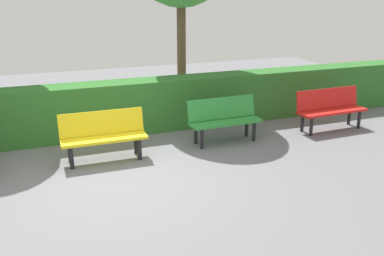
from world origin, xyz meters
name	(u,v)px	position (x,y,z in m)	size (l,w,h in m)	color
ground_plane	(117,178)	(0.00, 0.00, 0.00)	(19.26, 19.26, 0.00)	slate
bench_red	(330,107)	(-4.76, -0.89, 0.48)	(1.57, 0.51, 0.86)	red
bench_green	(224,118)	(-2.32, -0.99, 0.48)	(1.44, 0.50, 0.86)	#2D8C38
bench_yellow	(103,134)	(0.04, -0.86, 0.48)	(1.47, 0.47, 0.86)	yellow
hedge_row	(147,105)	(-1.09, -2.19, 0.54)	(15.26, 0.63, 1.09)	#2D6B28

